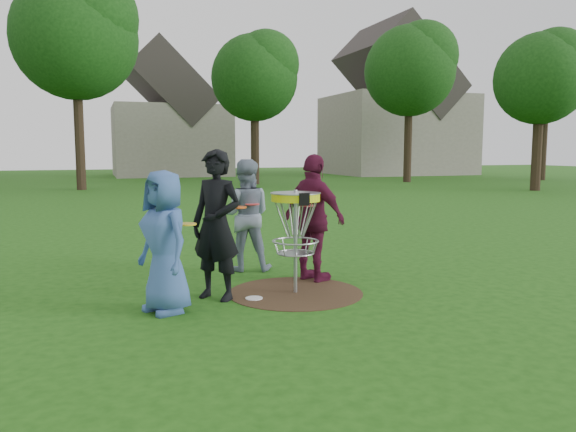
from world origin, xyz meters
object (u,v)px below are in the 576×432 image
object	(u,v)px
player_blue	(165,242)
player_black	(216,225)
player_grey	(245,215)
disc_golf_basket	(296,217)
player_maroon	(314,218)

from	to	relation	value
player_blue	player_black	world-z (taller)	player_black
player_blue	player_grey	distance (m)	2.43
disc_golf_basket	player_blue	bearing A→B (deg)	-169.73
player_blue	player_grey	xyz separation A→B (m)	(1.48, 1.93, 0.04)
player_blue	disc_golf_basket	distance (m)	1.78
player_grey	player_maroon	world-z (taller)	player_maroon
player_maroon	player_blue	bearing A→B (deg)	85.38
player_blue	player_maroon	bearing A→B (deg)	87.61
player_grey	player_black	bearing A→B (deg)	79.63
player_black	disc_golf_basket	bearing A→B (deg)	43.27
player_blue	player_black	bearing A→B (deg)	94.22
player_black	disc_golf_basket	world-z (taller)	player_black
player_maroon	disc_golf_basket	xyz separation A→B (m)	(-0.49, -0.57, 0.10)
player_grey	disc_golf_basket	bearing A→B (deg)	115.61
player_maroon	player_black	bearing A→B (deg)	82.17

